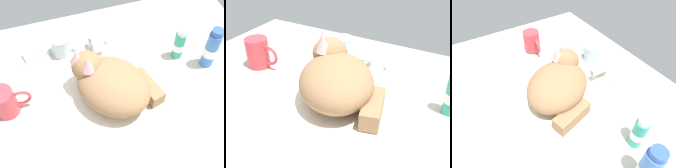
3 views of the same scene
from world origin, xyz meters
The scene contains 8 objects.
ground_plane centered at (0.00, 0.00, -1.50)cm, with size 110.00×82.50×3.00cm, color beige.
sink_basin centered at (0.00, 0.00, 0.34)cm, with size 37.40×37.40×0.69cm, color white.
faucet centered at (0.00, 21.66, 2.66)cm, with size 14.41×10.44×6.06cm.
cat centered at (-0.55, 1.20, 6.87)cm, with size 28.30×29.69×15.04cm.
coffee_mug centered at (-30.78, 5.31, 4.66)cm, with size 11.36×7.05×9.31cm.
rinse_cup centered at (-11.00, 23.36, 3.60)cm, with size 6.65×6.65×7.20cm.
soap_dish centered at (-19.99, 23.26, 0.60)cm, with size 9.00×6.40×1.20cm, color white.
soap_bar centered at (-19.99, 23.26, 2.40)cm, with size 7.27×4.02×2.40cm, color silver.
Camera 2 is at (29.20, -51.24, 43.39)cm, focal length 45.14 mm.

